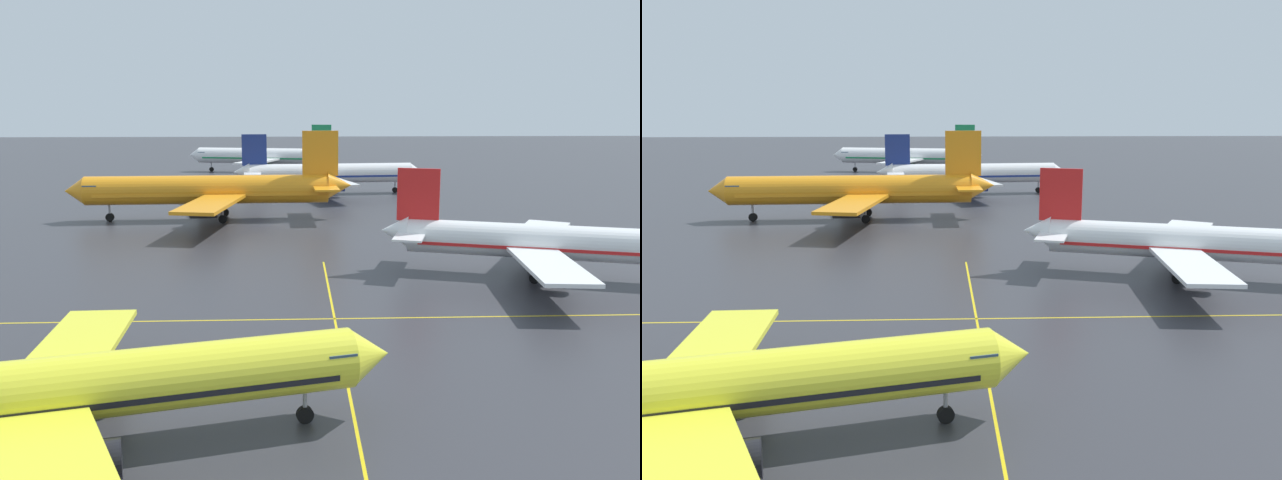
{
  "view_description": "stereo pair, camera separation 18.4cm",
  "coord_description": "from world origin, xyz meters",
  "views": [
    {
      "loc": [
        -3.35,
        -21.36,
        17.47
      ],
      "look_at": [
        -1.03,
        34.1,
        5.74
      ],
      "focal_mm": 37.47,
      "sensor_mm": 36.0,
      "label": 1
    },
    {
      "loc": [
        -3.17,
        -21.37,
        17.47
      ],
      "look_at": [
        -1.03,
        34.1,
        5.74
      ],
      "focal_mm": 37.47,
      "sensor_mm": 36.0,
      "label": 2
    }
  ],
  "objects": [
    {
      "name": "taxiway_markings",
      "position": [
        0.0,
        14.11,
        0.0
      ],
      "size": [
        129.64,
        70.9,
        0.01
      ],
      "color": "yellow",
      "rests_on": "ground"
    },
    {
      "name": "airliner_front_gate",
      "position": [
        -14.12,
        9.77,
        3.48
      ],
      "size": [
        32.47,
        27.62,
        10.19
      ],
      "color": "yellow",
      "rests_on": "ground"
    },
    {
      "name": "airliner_far_right_stand",
      "position": [
        -10.17,
        141.52,
        3.95
      ],
      "size": [
        37.03,
        31.49,
        11.56
      ],
      "color": "white",
      "rests_on": "ground"
    },
    {
      "name": "airliner_far_left_stand",
      "position": [
        3.42,
        103.25,
        3.82
      ],
      "size": [
        36.03,
        30.98,
        11.2
      ],
      "color": "white",
      "rests_on": "ground"
    },
    {
      "name": "airliner_second_row",
      "position": [
        21.95,
        41.89,
        3.62
      ],
      "size": [
        33.45,
        28.56,
        10.61
      ],
      "color": "white",
      "rests_on": "ground"
    },
    {
      "name": "airliner_third_row",
      "position": [
        -15.09,
        76.24,
        4.43
      ],
      "size": [
        41.7,
        35.99,
        12.98
      ],
      "color": "orange",
      "rests_on": "ground"
    }
  ]
}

